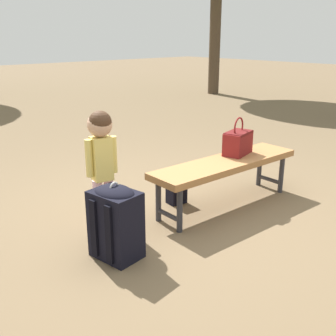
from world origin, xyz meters
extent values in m
plane|color=brown|center=(0.00, 0.00, 0.00)|extent=(40.00, 40.00, 0.00)
cube|color=#9E6B3D|center=(-0.57, 0.12, 0.42)|extent=(1.61, 0.46, 0.06)
cylinder|color=#2D2D33|center=(0.14, 0.24, 0.20)|extent=(0.05, 0.05, 0.39)
cylinder|color=#2D2D33|center=(0.13, -0.04, 0.20)|extent=(0.05, 0.05, 0.39)
cylinder|color=#2D2D33|center=(-1.26, 0.29, 0.20)|extent=(0.05, 0.05, 0.39)
cylinder|color=#2D2D33|center=(-1.27, 0.01, 0.20)|extent=(0.05, 0.05, 0.39)
cylinder|color=#2D2D33|center=(0.13, 0.10, 0.10)|extent=(0.05, 0.28, 0.04)
cylinder|color=#2D2D33|center=(-1.27, 0.15, 0.10)|extent=(0.05, 0.28, 0.04)
cube|color=maroon|center=(-0.81, 0.06, 0.56)|extent=(0.35, 0.25, 0.22)
cube|color=#561313|center=(-0.81, 0.06, 0.67)|extent=(0.32, 0.25, 0.02)
torus|color=maroon|center=(-0.81, 0.06, 0.72)|extent=(0.19, 0.06, 0.20)
cylinder|color=#E5B2C6|center=(0.59, -0.28, 0.21)|extent=(0.08, 0.08, 0.42)
cylinder|color=#E5B2C6|center=(0.49, -0.26, 0.21)|extent=(0.08, 0.08, 0.42)
ellipsoid|color=white|center=(0.58, -0.30, 0.02)|extent=(0.07, 0.10, 0.04)
ellipsoid|color=white|center=(0.49, -0.28, 0.02)|extent=(0.07, 0.10, 0.04)
cube|color=#E5CC66|center=(0.54, -0.27, 0.61)|extent=(0.18, 0.16, 0.36)
cylinder|color=#E5CC66|center=(0.64, -0.29, 0.62)|extent=(0.06, 0.06, 0.31)
cylinder|color=#E5CC66|center=(0.44, -0.25, 0.62)|extent=(0.06, 0.06, 0.31)
sphere|color=tan|center=(0.54, -0.27, 0.89)|extent=(0.20, 0.20, 0.20)
sphere|color=#3F2819|center=(0.54, -0.26, 0.91)|extent=(0.19, 0.19, 0.19)
cube|color=black|center=(0.75, 0.21, 0.25)|extent=(0.30, 0.38, 0.51)
ellipsoid|color=black|center=(0.75, 0.21, 0.50)|extent=(0.29, 0.36, 0.12)
cube|color=black|center=(0.61, 0.19, 0.18)|extent=(0.07, 0.25, 0.23)
cube|color=black|center=(0.90, 0.16, 0.25)|extent=(0.03, 0.06, 0.43)
cube|color=black|center=(0.88, 0.31, 0.25)|extent=(0.03, 0.06, 0.43)
torus|color=#B2B2B7|center=(0.75, 0.21, 0.54)|extent=(0.08, 0.03, 0.08)
cube|color=black|center=(-0.26, -0.23, 0.13)|extent=(0.18, 0.14, 0.25)
ellipsoid|color=black|center=(-0.26, -0.23, 0.25)|extent=(0.17, 0.14, 0.06)
cube|color=black|center=(-0.26, -0.15, 0.09)|extent=(0.12, 0.03, 0.11)
cube|color=black|center=(-0.31, -0.29, 0.13)|extent=(0.03, 0.01, 0.22)
cube|color=black|center=(-0.23, -0.30, 0.13)|extent=(0.03, 0.01, 0.22)
torus|color=#B2B2B7|center=(-0.26, -0.23, 0.27)|extent=(0.01, 0.04, 0.04)
cylinder|color=#473828|center=(-6.33, -5.20, 1.61)|extent=(0.30, 0.30, 3.22)
camera|label=1|loc=(2.26, 2.45, 1.57)|focal=43.55mm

